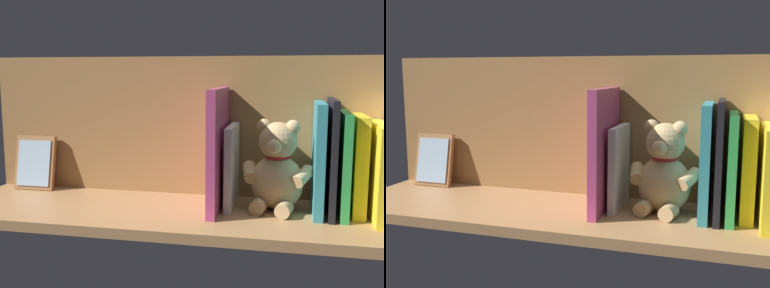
% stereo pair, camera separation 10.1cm
% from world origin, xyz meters
% --- Properties ---
extents(ground_plane, '(1.08, 0.32, 0.02)m').
position_xyz_m(ground_plane, '(0.00, 0.00, -0.01)').
color(ground_plane, '#A87A4C').
extents(shelf_back_panel, '(1.08, 0.02, 0.34)m').
position_xyz_m(shelf_back_panel, '(0.00, -0.14, 0.17)').
color(shelf_back_panel, '#9C6F3D').
rests_on(shelf_back_panel, ground_plane).
extents(book_0, '(0.03, 0.19, 0.20)m').
position_xyz_m(book_0, '(-0.39, -0.03, 0.10)').
color(book_0, yellow).
rests_on(book_0, ground_plane).
extents(book_1, '(0.03, 0.14, 0.21)m').
position_xyz_m(book_1, '(-0.35, -0.05, 0.10)').
color(book_1, yellow).
rests_on(book_1, ground_plane).
extents(book_2, '(0.02, 0.17, 0.22)m').
position_xyz_m(book_2, '(-0.32, -0.04, 0.11)').
color(book_2, green).
rests_on(book_2, ground_plane).
extents(book_3, '(0.01, 0.17, 0.24)m').
position_xyz_m(book_3, '(-0.29, -0.04, 0.12)').
color(book_3, black).
rests_on(book_3, ground_plane).
extents(book_4, '(0.02, 0.17, 0.24)m').
position_xyz_m(book_4, '(-0.27, -0.04, 0.12)').
color(book_4, teal).
rests_on(book_4, ground_plane).
extents(teddy_bear, '(0.16, 0.14, 0.20)m').
position_xyz_m(teddy_bear, '(-0.18, -0.04, 0.09)').
color(teddy_bear, tan).
rests_on(teddy_bear, ground_plane).
extents(book_5, '(0.02, 0.15, 0.18)m').
position_xyz_m(book_5, '(-0.08, -0.05, 0.09)').
color(book_5, silver).
rests_on(book_5, ground_plane).
extents(book_6, '(0.02, 0.20, 0.27)m').
position_xyz_m(book_6, '(-0.05, -0.02, 0.13)').
color(book_6, '#B23F72').
rests_on(book_6, ground_plane).
extents(picture_frame_leaning, '(0.11, 0.04, 0.14)m').
position_xyz_m(picture_frame_leaning, '(0.44, -0.10, 0.07)').
color(picture_frame_leaning, '#9E6B3D').
rests_on(picture_frame_leaning, ground_plane).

